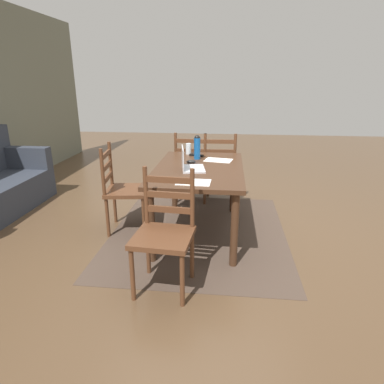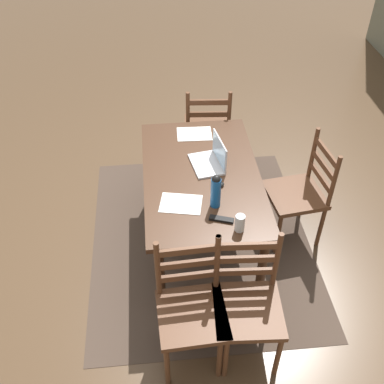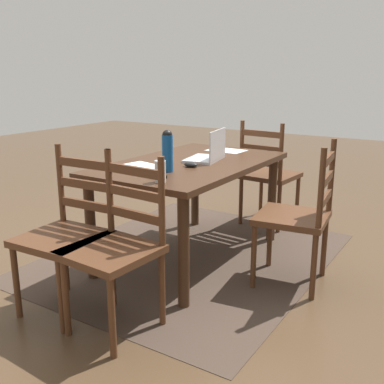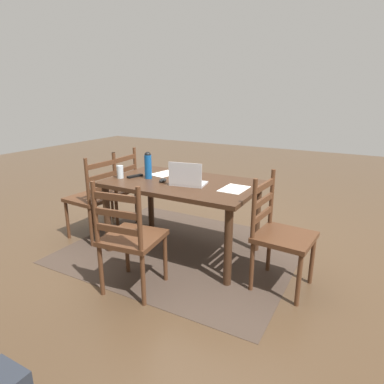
# 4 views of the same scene
# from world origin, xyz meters

# --- Properties ---
(ground_plane) EXTENTS (14.00, 14.00, 0.00)m
(ground_plane) POSITION_xyz_m (0.00, 0.00, 0.00)
(ground_plane) COLOR brown
(area_rug) EXTENTS (2.24, 1.87, 0.01)m
(area_rug) POSITION_xyz_m (0.00, 0.00, 0.00)
(area_rug) COLOR #47382D
(area_rug) RESTS_ON ground
(dining_table) EXTENTS (1.47, 0.90, 0.74)m
(dining_table) POSITION_xyz_m (0.00, 0.00, 0.64)
(dining_table) COLOR #422819
(dining_table) RESTS_ON ground
(chair_right_far) EXTENTS (0.47, 0.47, 0.95)m
(chair_right_far) POSITION_xyz_m (1.03, 0.18, 0.46)
(chair_right_far) COLOR #56331E
(chair_right_far) RESTS_ON ground
(chair_far_head) EXTENTS (0.49, 0.49, 0.95)m
(chair_far_head) POSITION_xyz_m (-0.01, 0.82, 0.46)
(chair_far_head) COLOR #56331E
(chair_far_head) RESTS_ON ground
(chair_right_near) EXTENTS (0.46, 0.46, 0.95)m
(chair_right_near) POSITION_xyz_m (1.03, -0.18, 0.46)
(chair_right_near) COLOR #56331E
(chair_right_near) RESTS_ON ground
(chair_left_far) EXTENTS (0.47, 0.47, 0.95)m
(chair_left_far) POSITION_xyz_m (-1.03, 0.18, 0.46)
(chair_left_far) COLOR #56331E
(chair_left_far) RESTS_ON ground
(laptop) EXTENTS (0.35, 0.27, 0.23)m
(laptop) POSITION_xyz_m (-0.11, 0.09, 0.79)
(laptop) COLOR silver
(laptop) RESTS_ON dining_table
(water_bottle) EXTENTS (0.07, 0.07, 0.27)m
(water_bottle) POSITION_xyz_m (0.36, 0.05, 0.88)
(water_bottle) COLOR #145199
(water_bottle) RESTS_ON dining_table
(drinking_glass) EXTENTS (0.07, 0.07, 0.13)m
(drinking_glass) POSITION_xyz_m (0.62, 0.18, 0.80)
(drinking_glass) COLOR silver
(drinking_glass) RESTS_ON dining_table
(computer_mouse) EXTENTS (0.07, 0.10, 0.03)m
(computer_mouse) POSITION_xyz_m (0.16, 0.10, 0.75)
(computer_mouse) COLOR black
(computer_mouse) RESTS_ON dining_table
(tv_remote) EXTENTS (0.10, 0.18, 0.02)m
(tv_remote) POSITION_xyz_m (0.52, 0.08, 0.75)
(tv_remote) COLOR black
(tv_remote) RESTS_ON dining_table
(paper_stack_left) EXTENTS (0.27, 0.33, 0.00)m
(paper_stack_left) POSITION_xyz_m (0.32, -0.19, 0.74)
(paper_stack_left) COLOR white
(paper_stack_left) RESTS_ON dining_table
(paper_stack_right) EXTENTS (0.22, 0.30, 0.00)m
(paper_stack_right) POSITION_xyz_m (-0.55, -0.00, 0.74)
(paper_stack_right) COLOR white
(paper_stack_right) RESTS_ON dining_table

